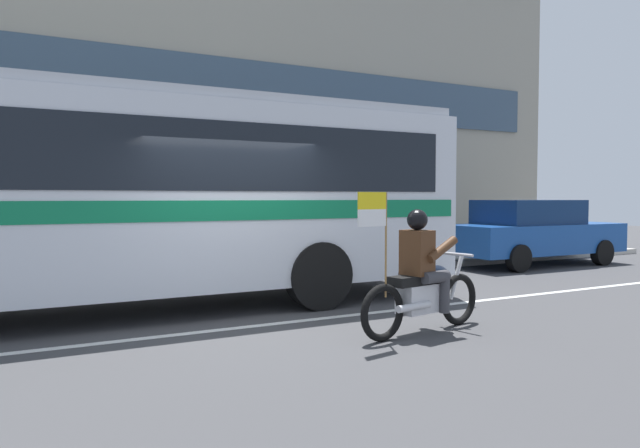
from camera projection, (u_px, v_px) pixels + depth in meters
name	position (u px, v px, depth m)	size (l,w,h in m)	color
ground_plane	(234.00, 319.00, 8.32)	(60.00, 60.00, 0.00)	#3D3D3F
sidewalk_curb	(152.00, 272.00, 12.80)	(28.00, 3.80, 0.15)	#B7B2A8
lane_center_stripe	(249.00, 326.00, 7.79)	(26.60, 0.14, 0.01)	silver
transit_bus	(83.00, 185.00, 8.42)	(11.62, 2.65, 3.22)	silver
motorcycle_with_rider	(422.00, 280.00, 7.42)	(2.17, 0.75, 1.78)	black
parked_sedan_curbside	(533.00, 231.00, 14.77)	(4.72, 1.88, 1.64)	#194793
fire_hydrant	(298.00, 249.00, 13.48)	(0.22, 0.30, 0.75)	#4C8C3F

